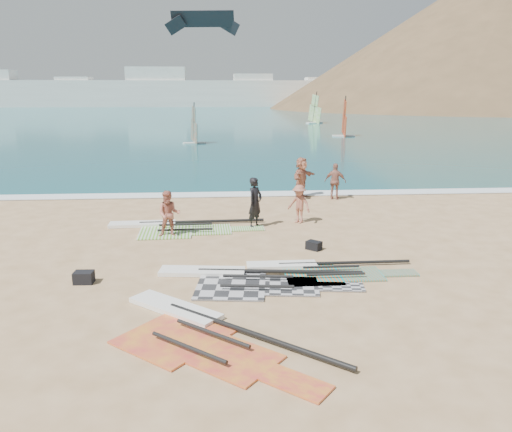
{
  "coord_description": "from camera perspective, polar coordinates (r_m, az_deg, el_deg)",
  "views": [
    {
      "loc": [
        -0.51,
        -12.16,
        5.1
      ],
      "look_at": [
        0.64,
        4.0,
        1.0
      ],
      "focal_mm": 35.0,
      "sensor_mm": 36.0,
      "label": 1
    }
  ],
  "objects": [
    {
      "name": "ground",
      "position": [
        13.2,
        -1.57,
        -8.53
      ],
      "size": [
        300.0,
        300.0,
        0.0
      ],
      "primitive_type": "plane",
      "color": "tan",
      "rests_on": "ground"
    },
    {
      "name": "windsurfer_centre",
      "position": [
        57.65,
        10.04,
        10.22
      ],
      "size": [
        2.55,
        3.05,
        4.56
      ],
      "rotation": [
        0.0,
        0.0,
        -0.09
      ],
      "color": "white",
      "rests_on": "ground"
    },
    {
      "name": "beachgoer_left",
      "position": [
        17.89,
        -9.92,
        0.21
      ],
      "size": [
        0.82,
        0.65,
        1.68
      ],
      "primitive_type": "imported",
      "rotation": [
        0.0,
        0.0,
        0.01
      ],
      "color": "#BB6A58",
      "rests_on": "ground"
    },
    {
      "name": "rig_red",
      "position": [
        11.15,
        -6.64,
        -12.83
      ],
      "size": [
        4.89,
        4.95,
        0.2
      ],
      "rotation": [
        0.0,
        0.0,
        -0.7
      ],
      "color": "red",
      "rests_on": "ground"
    },
    {
      "name": "gear_bag_near",
      "position": [
        14.42,
        -19.08,
        -6.64
      ],
      "size": [
        0.53,
        0.39,
        0.33
      ],
      "primitive_type": "cube",
      "rotation": [
        0.0,
        0.0,
        -0.05
      ],
      "color": "black",
      "rests_on": "ground"
    },
    {
      "name": "far_town",
      "position": [
        162.88,
        -9.7,
        13.78
      ],
      "size": [
        160.0,
        8.0,
        12.0
      ],
      "color": "white",
      "rests_on": "ground"
    },
    {
      "name": "windsurfer_left",
      "position": [
        49.43,
        -7.09,
        9.56
      ],
      "size": [
        2.28,
        2.59,
        4.01
      ],
      "rotation": [
        0.0,
        0.0,
        0.29
      ],
      "color": "white",
      "rests_on": "ground"
    },
    {
      "name": "gear_bag_far",
      "position": [
        16.53,
        6.63,
        -3.36
      ],
      "size": [
        0.57,
        0.56,
        0.28
      ],
      "primitive_type": "cube",
      "rotation": [
        0.0,
        0.0,
        -0.73
      ],
      "color": "black",
      "rests_on": "ground"
    },
    {
      "name": "beachgoer_right",
      "position": [
        24.33,
        5.23,
        4.41
      ],
      "size": [
        1.58,
        1.81,
        1.98
      ],
      "primitive_type": "imported",
      "rotation": [
        0.0,
        0.0,
        0.92
      ],
      "color": "#B87255",
      "rests_on": "ground"
    },
    {
      "name": "rig_grey",
      "position": [
        13.86,
        -1.71,
        -7.18
      ],
      "size": [
        5.77,
        2.57,
        0.2
      ],
      "rotation": [
        0.0,
        0.0,
        -0.11
      ],
      "color": "#2A2A2C",
      "rests_on": "ground"
    },
    {
      "name": "sea",
      "position": [
        144.26,
        -3.95,
        12.13
      ],
      "size": [
        300.0,
        240.0,
        0.06
      ],
      "primitive_type": "cube",
      "color": "#0D4E5F",
      "rests_on": "ground"
    },
    {
      "name": "person_wetsuit",
      "position": [
        18.9,
        -0.09,
        1.54
      ],
      "size": [
        0.8,
        0.83,
        1.92
      ],
      "primitive_type": "imported",
      "rotation": [
        0.0,
        0.0,
        0.88
      ],
      "color": "black",
      "rests_on": "ground"
    },
    {
      "name": "rig_green",
      "position": [
        19.21,
        -9.45,
        -1.24
      ],
      "size": [
        6.0,
        2.39,
        0.2
      ],
      "rotation": [
        0.0,
        0.0,
        0.04
      ],
      "color": "#56AC17",
      "rests_on": "ground"
    },
    {
      "name": "kitesurf_kite",
      "position": [
        60.35,
        -6.13,
        21.29
      ],
      "size": [
        8.43,
        1.8,
        2.65
      ],
      "rotation": [
        0.0,
        0.0,
        -0.13
      ],
      "color": "black",
      "rests_on": "ground"
    },
    {
      "name": "windsurfer_right",
      "position": [
        80.33,
        6.72,
        11.46
      ],
      "size": [
        2.78,
        3.0,
        4.96
      ],
      "rotation": [
        0.0,
        0.0,
        0.47
      ],
      "color": "white",
      "rests_on": "ground"
    },
    {
      "name": "beachgoer_back",
      "position": [
        24.14,
        9.05,
        3.92
      ],
      "size": [
        1.1,
        0.75,
        1.74
      ],
      "primitive_type": "imported",
      "rotation": [
        0.0,
        0.0,
        2.79
      ],
      "color": "#A36A59",
      "rests_on": "ground"
    },
    {
      "name": "rig_orange",
      "position": [
        14.6,
        6.91,
        -6.15
      ],
      "size": [
        4.9,
        1.92,
        0.19
      ],
      "rotation": [
        0.0,
        0.0,
        0.01
      ],
      "color": "orange",
      "rests_on": "ground"
    },
    {
      "name": "surf_line",
      "position": [
        25.0,
        -2.82,
        2.41
      ],
      "size": [
        300.0,
        1.2,
        0.04
      ],
      "primitive_type": "cube",
      "color": "white",
      "rests_on": "ground"
    },
    {
      "name": "beachgoer_mid",
      "position": [
        19.65,
        4.94,
        1.38
      ],
      "size": [
        1.11,
        1.07,
        1.52
      ],
      "primitive_type": "imported",
      "rotation": [
        0.0,
        0.0,
        -0.71
      ],
      "color": "#A05E4A",
      "rests_on": "ground"
    }
  ]
}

